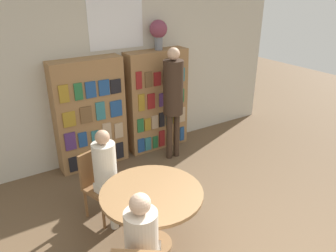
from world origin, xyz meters
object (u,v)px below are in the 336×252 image
Objects in this scene: bookshelf_right at (157,101)px; seated_reader_right at (142,243)px; flower_vase at (158,31)px; librarian_standing at (173,92)px; reading_table at (152,202)px; seated_reader_left at (107,172)px; bookshelf_left at (90,115)px; chair_left_side at (99,181)px.

seated_reader_right is at bearing -122.90° from bookshelf_right.
flower_vase is 0.25× the size of librarian_standing.
librarian_standing is (0.01, -0.50, 0.29)m from bookshelf_right.
librarian_standing is at bearing 87.54° from seated_reader_right.
seated_reader_left is at bearing 107.84° from reading_table.
seated_reader_right is (-1.74, -2.69, -0.16)m from bookshelf_right.
bookshelf_left is 1.49m from seated_reader_left.
reading_table is at bearing 90.00° from seated_reader_right.
bookshelf_right is 0.93× the size of librarian_standing.
bookshelf_right reaches higher than seated_reader_right.
flower_vase is at bearing 5.13° from bookshelf_right.
bookshelf_right is 3.21m from seated_reader_right.
bookshelf_left is 1.21m from bookshelf_right.
seated_reader_left is at bearing -136.90° from bookshelf_right.
bookshelf_left is at bearing 157.62° from librarian_standing.
flower_vase is at bearing 0.21° from bookshelf_left.
seated_reader_left is (0.05, -0.17, 0.21)m from chair_left_side.
chair_left_side is 1.45m from seated_reader_right.
bookshelf_left is 1.00× the size of bookshelf_right.
bookshelf_left is 2.14m from reading_table.
seated_reader_left is 1.87m from librarian_standing.
librarian_standing is at bearing -172.20° from chair_left_side.
flower_vase reaches higher than bookshelf_left.
seated_reader_left is 0.99× the size of seated_reader_right.
bookshelf_left is at bearing -179.99° from bookshelf_right.
bookshelf_right reaches higher than reading_table.
librarian_standing is at bearing -89.01° from bookshelf_right.
chair_left_side is 0.72× the size of seated_reader_left.
librarian_standing reaches higher than seated_reader_left.
bookshelf_left is at bearing -124.67° from chair_left_side.
seated_reader_right reaches higher than chair_left_side.
chair_left_side is (-0.38, -1.27, -0.38)m from bookshelf_left.
librarian_standing is at bearing -94.76° from flower_vase.
reading_table is (-0.11, -2.12, -0.27)m from bookshelf_left.
chair_left_side is 0.47× the size of librarian_standing.
flower_vase is at bearing -160.05° from chair_left_side.
bookshelf_left is 1.58× the size of reading_table.
flower_vase is 0.39× the size of seated_reader_left.
librarian_standing is at bearing 50.54° from reading_table.
flower_vase is 2.54m from seated_reader_left.
librarian_standing reaches higher than bookshelf_left.
flower_vase is 0.43× the size of reading_table.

